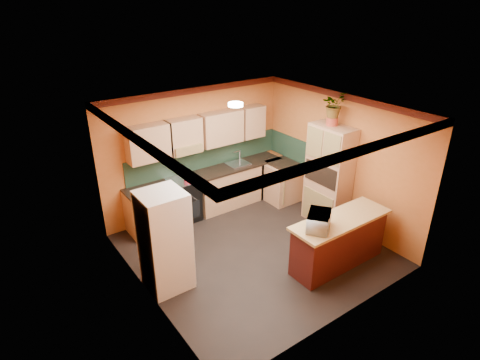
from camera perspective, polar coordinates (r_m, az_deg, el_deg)
name	(u,v)px	position (r m, az deg, el deg)	size (l,w,h in m)	color
room_shell	(247,141)	(6.91, 1.05, 5.58)	(4.24, 4.24, 2.72)	black
base_cabinets_back	(209,193)	(8.77, -4.44, -1.81)	(3.65, 0.60, 0.88)	tan
countertop_back	(208,173)	(8.58, -4.54, 0.94)	(3.65, 0.62, 0.04)	black
stove	(183,200)	(8.50, -8.04, -2.81)	(0.58, 0.58, 0.91)	black
kettle	(187,176)	(8.26, -7.49, 0.59)	(0.17, 0.17, 0.18)	red
sink	(238,164)	(8.95, -0.30, 2.32)	(0.48, 0.40, 0.03)	silver
base_cabinets_right	(285,183)	(9.27, 6.35, -0.37)	(0.60, 0.80, 0.88)	tan
countertop_right	(285,164)	(9.08, 6.48, 2.25)	(0.62, 0.80, 0.04)	black
fridge	(165,241)	(6.49, -10.67, -8.52)	(0.68, 0.66, 1.70)	white
pantry	(329,176)	(8.26, 12.48, 0.54)	(0.48, 0.90, 2.10)	tan
fern_pot	(332,121)	(7.90, 12.97, 8.15)	(0.22, 0.22, 0.16)	#A63A28
fern	(334,104)	(7.82, 13.20, 10.42)	(0.44, 0.38, 0.49)	tan
breakfast_bar	(338,243)	(7.28, 13.82, -8.66)	(1.80, 0.55, 0.88)	#44110F
bar_top	(341,220)	(7.04, 14.21, -5.50)	(1.90, 0.65, 0.05)	tan
microwave	(319,221)	(6.59, 11.15, -5.74)	(0.51, 0.35, 0.28)	white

